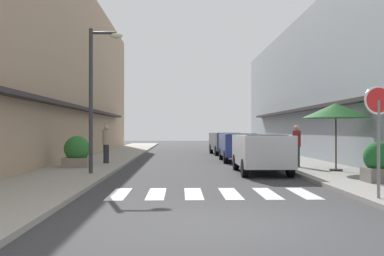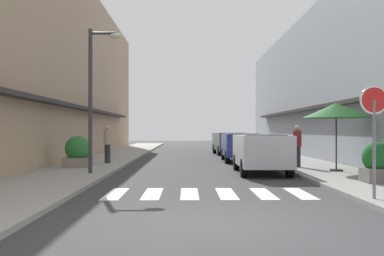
% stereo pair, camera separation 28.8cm
% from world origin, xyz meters
% --- Properties ---
extents(ground_plane, '(91.83, 91.83, 0.00)m').
position_xyz_m(ground_plane, '(0.00, 16.70, 0.00)').
color(ground_plane, '#38383A').
extents(sidewalk_left, '(3.02, 58.44, 0.12)m').
position_xyz_m(sidewalk_left, '(-4.81, 16.70, 0.06)').
color(sidewalk_left, '#9E998E').
rests_on(sidewalk_left, ground_plane).
extents(sidewalk_right, '(3.02, 58.44, 0.12)m').
position_xyz_m(sidewalk_right, '(4.81, 16.70, 0.06)').
color(sidewalk_right, gray).
rests_on(sidewalk_right, ground_plane).
extents(building_row_left, '(5.50, 39.57, 10.26)m').
position_xyz_m(building_row_left, '(-8.82, 17.78, 5.13)').
color(building_row_left, tan).
rests_on(building_row_left, ground_plane).
extents(building_row_right, '(5.50, 39.57, 8.44)m').
position_xyz_m(building_row_right, '(8.82, 17.78, 4.22)').
color(building_row_right, '#939EA8').
rests_on(building_row_right, ground_plane).
extents(crosswalk, '(5.20, 2.20, 0.01)m').
position_xyz_m(crosswalk, '(-0.00, 3.85, 0.01)').
color(crosswalk, silver).
rests_on(crosswalk, ground_plane).
extents(parked_car_near, '(1.87, 4.44, 1.47)m').
position_xyz_m(parked_car_near, '(2.26, 9.36, 0.92)').
color(parked_car_near, silver).
rests_on(parked_car_near, ground_plane).
extents(parked_car_mid, '(1.86, 4.39, 1.47)m').
position_xyz_m(parked_car_mid, '(2.26, 15.93, 0.92)').
color(parked_car_mid, navy).
rests_on(parked_car_mid, ground_plane).
extents(parked_car_far, '(1.98, 4.42, 1.47)m').
position_xyz_m(parked_car_far, '(2.26, 22.68, 0.92)').
color(parked_car_far, '#4C5156').
rests_on(parked_car_far, ground_plane).
extents(round_street_sign, '(0.65, 0.07, 2.52)m').
position_xyz_m(round_street_sign, '(3.62, 2.21, 2.04)').
color(round_street_sign, slate).
rests_on(round_street_sign, sidewalk_right).
extents(street_lamp, '(1.19, 0.28, 5.11)m').
position_xyz_m(street_lamp, '(-3.77, 8.35, 3.26)').
color(street_lamp, '#38383D').
rests_on(street_lamp, sidewalk_left).
extents(cafe_umbrella, '(2.51, 2.51, 2.53)m').
position_xyz_m(cafe_umbrella, '(5.03, 9.09, 2.36)').
color(cafe_umbrella, '#262626').
rests_on(cafe_umbrella, sidewalk_right).
extents(planter_corner, '(0.89, 0.89, 1.17)m').
position_xyz_m(planter_corner, '(5.01, 5.35, 0.70)').
color(planter_corner, slate).
rests_on(planter_corner, sidewalk_right).
extents(planter_midblock, '(1.07, 1.07, 1.29)m').
position_xyz_m(planter_midblock, '(-5.07, 11.15, 0.72)').
color(planter_midblock, gray).
rests_on(planter_midblock, sidewalk_left).
extents(pedestrian_walking_near, '(0.34, 0.34, 1.76)m').
position_xyz_m(pedestrian_walking_near, '(-4.21, 13.22, 1.05)').
color(pedestrian_walking_near, '#282B33').
rests_on(pedestrian_walking_near, sidewalk_left).
extents(pedestrian_walking_far, '(0.34, 0.34, 1.73)m').
position_xyz_m(pedestrian_walking_far, '(4.02, 10.92, 1.03)').
color(pedestrian_walking_far, '#282B33').
rests_on(pedestrian_walking_far, sidewalk_right).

